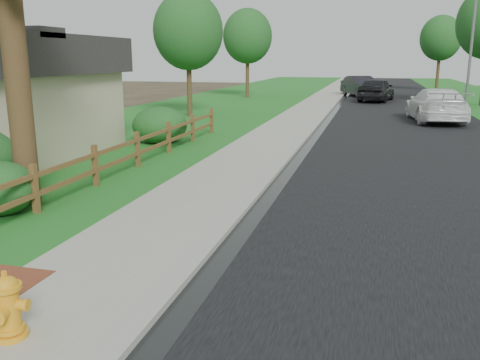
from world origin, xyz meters
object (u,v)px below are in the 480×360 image
(white_suv, at_px, (436,105))
(dark_car_mid, at_px, (376,89))
(ranch_fence, at_px, (118,155))
(fire_hydrant, at_px, (8,307))
(streetlight, at_px, (470,33))

(white_suv, bearing_deg, dark_car_mid, -81.72)
(white_suv, xyz_separation_m, dark_car_mid, (-2.94, 11.96, 0.03))
(ranch_fence, relative_size, dark_car_mid, 3.29)
(white_suv, height_order, dark_car_mid, dark_car_mid)
(ranch_fence, height_order, white_suv, white_suv)
(ranch_fence, relative_size, fire_hydrant, 20.85)
(fire_hydrant, distance_m, streetlight, 31.99)
(ranch_fence, bearing_deg, streetlight, 61.47)
(white_suv, relative_size, streetlight, 0.71)
(dark_car_mid, relative_size, streetlight, 0.63)
(fire_hydrant, distance_m, white_suv, 24.42)
(fire_hydrant, height_order, streetlight, streetlight)
(dark_car_mid, bearing_deg, fire_hydrant, 94.16)
(white_suv, distance_m, streetlight, 8.23)
(dark_car_mid, height_order, streetlight, streetlight)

